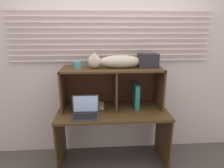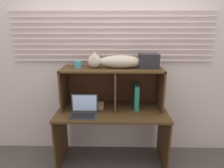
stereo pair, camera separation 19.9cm
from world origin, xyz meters
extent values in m
cube|color=beige|center=(0.00, 0.55, 1.25)|extent=(4.40, 0.04, 2.50)
cube|color=silver|center=(0.00, 0.50, 1.29)|extent=(2.54, 0.02, 0.01)
cube|color=silver|center=(0.00, 0.50, 1.36)|extent=(2.54, 0.02, 0.01)
cube|color=silver|center=(0.00, 0.50, 1.43)|extent=(2.54, 0.02, 0.01)
cube|color=silver|center=(0.00, 0.50, 1.50)|extent=(2.54, 0.02, 0.01)
cube|color=silver|center=(0.00, 0.50, 1.56)|extent=(2.54, 0.02, 0.01)
cube|color=silver|center=(0.00, 0.50, 1.63)|extent=(2.54, 0.02, 0.01)
cube|color=silver|center=(0.00, 0.50, 1.70)|extent=(2.54, 0.02, 0.01)
cube|color=silver|center=(0.00, 0.50, 1.76)|extent=(2.54, 0.02, 0.01)
cube|color=silver|center=(0.00, 0.50, 1.83)|extent=(2.54, 0.02, 0.01)
cube|color=silver|center=(0.00, 0.50, 1.90)|extent=(2.54, 0.02, 0.01)
cube|color=#452F17|center=(0.00, 0.19, 0.72)|extent=(1.31, 0.64, 0.03)
cube|color=#452F17|center=(-0.65, 0.19, 0.35)|extent=(0.02, 0.57, 0.70)
cube|color=#452F17|center=(0.65, 0.19, 0.35)|extent=(0.02, 0.57, 0.70)
cube|color=#452F17|center=(0.00, 0.29, 1.22)|extent=(1.20, 0.41, 0.02)
cube|color=#452F17|center=(-0.59, 0.29, 0.98)|extent=(0.02, 0.41, 0.50)
cube|color=#452F17|center=(0.59, 0.29, 0.98)|extent=(0.02, 0.41, 0.50)
cube|color=#452F17|center=(0.04, 0.29, 0.97)|extent=(0.02, 0.39, 0.48)
cube|color=#4D2C1A|center=(0.00, 0.50, 0.98)|extent=(1.20, 0.01, 0.50)
ellipsoid|color=#B7AC92|center=(0.10, 0.29, 1.31)|extent=(0.52, 0.18, 0.15)
sphere|color=#B7AC92|center=(-0.21, 0.29, 1.31)|extent=(0.16, 0.16, 0.16)
cone|color=#B5B093|center=(-0.21, 0.25, 1.39)|extent=(0.07, 0.07, 0.07)
cone|color=#B5AE90|center=(-0.21, 0.33, 1.39)|extent=(0.07, 0.07, 0.07)
cylinder|color=#B7AC92|center=(0.44, 0.29, 1.27)|extent=(0.25, 0.06, 0.06)
cube|color=#2E2E2E|center=(-0.32, 0.02, 0.74)|extent=(0.31, 0.22, 0.01)
cube|color=#2E2E2E|center=(-0.32, 0.12, 0.85)|extent=(0.31, 0.01, 0.21)
cube|color=#ADD1F9|center=(-0.32, 0.12, 0.85)|extent=(0.28, 0.00, 0.19)
cube|color=black|center=(-0.32, 0.01, 0.75)|extent=(0.26, 0.15, 0.00)
cube|color=#207261|center=(0.30, 0.29, 0.88)|extent=(0.05, 0.27, 0.30)
cube|color=gray|center=(-0.20, 0.29, 0.74)|extent=(0.18, 0.20, 0.02)
cube|color=tan|center=(-0.19, 0.29, 0.76)|extent=(0.18, 0.20, 0.02)
cylinder|color=teal|center=(-0.41, 0.29, 1.28)|extent=(0.09, 0.09, 0.09)
cube|color=#232126|center=(0.43, 0.29, 1.32)|extent=(0.24, 0.15, 0.17)
camera|label=1|loc=(-0.16, -1.97, 1.67)|focal=31.03mm
camera|label=2|loc=(0.04, -1.98, 1.67)|focal=31.03mm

